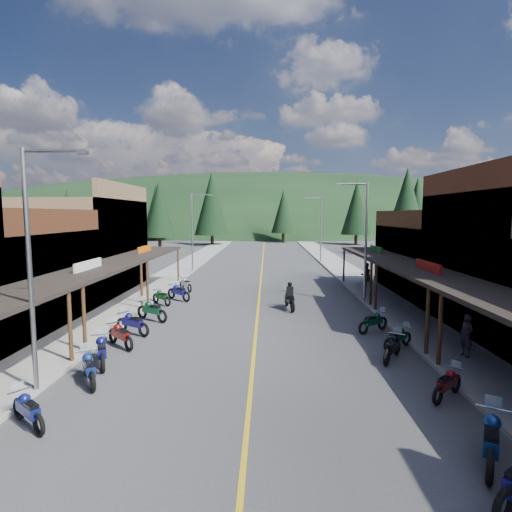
# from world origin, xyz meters

# --- Properties ---
(ground) EXTENTS (220.00, 220.00, 0.00)m
(ground) POSITION_xyz_m (0.00, 0.00, 0.00)
(ground) COLOR #38383A
(ground) RESTS_ON ground
(centerline) EXTENTS (0.15, 90.00, 0.01)m
(centerline) POSITION_xyz_m (0.00, 20.00, 0.01)
(centerline) COLOR gold
(centerline) RESTS_ON ground
(sidewalk_west) EXTENTS (3.40, 94.00, 0.15)m
(sidewalk_west) POSITION_xyz_m (-8.70, 20.00, 0.07)
(sidewalk_west) COLOR gray
(sidewalk_west) RESTS_ON ground
(sidewalk_east) EXTENTS (3.40, 94.00, 0.15)m
(sidewalk_east) POSITION_xyz_m (8.70, 20.00, 0.07)
(sidewalk_east) COLOR gray
(sidewalk_east) RESTS_ON ground
(shop_west_3) EXTENTS (10.90, 10.20, 8.20)m
(shop_west_3) POSITION_xyz_m (-13.78, 11.30, 3.52)
(shop_west_3) COLOR brown
(shop_west_3) RESTS_ON ground
(shop_east_3) EXTENTS (10.90, 10.20, 6.20)m
(shop_east_3) POSITION_xyz_m (13.75, 11.30, 2.53)
(shop_east_3) COLOR #4C2D16
(shop_east_3) RESTS_ON ground
(streetlight_0) EXTENTS (2.16, 0.18, 8.00)m
(streetlight_0) POSITION_xyz_m (-6.95, -6.00, 4.46)
(streetlight_0) COLOR gray
(streetlight_0) RESTS_ON ground
(streetlight_1) EXTENTS (2.16, 0.18, 8.00)m
(streetlight_1) POSITION_xyz_m (-6.95, 22.00, 4.46)
(streetlight_1) COLOR gray
(streetlight_1) RESTS_ON ground
(streetlight_2) EXTENTS (2.16, 0.18, 8.00)m
(streetlight_2) POSITION_xyz_m (6.95, 8.00, 4.46)
(streetlight_2) COLOR gray
(streetlight_2) RESTS_ON ground
(streetlight_3) EXTENTS (2.16, 0.18, 8.00)m
(streetlight_3) POSITION_xyz_m (6.95, 30.00, 4.46)
(streetlight_3) COLOR gray
(streetlight_3) RESTS_ON ground
(ridge_hill) EXTENTS (310.00, 140.00, 60.00)m
(ridge_hill) POSITION_xyz_m (0.00, 135.00, 0.00)
(ridge_hill) COLOR black
(ridge_hill) RESTS_ON ground
(pine_0) EXTENTS (5.04, 5.04, 11.00)m
(pine_0) POSITION_xyz_m (-40.00, 62.00, 6.48)
(pine_0) COLOR black
(pine_0) RESTS_ON ground
(pine_1) EXTENTS (5.88, 5.88, 12.50)m
(pine_1) POSITION_xyz_m (-24.00, 70.00, 7.24)
(pine_1) COLOR black
(pine_1) RESTS_ON ground
(pine_2) EXTENTS (6.72, 6.72, 14.00)m
(pine_2) POSITION_xyz_m (-10.00, 58.00, 7.99)
(pine_2) COLOR black
(pine_2) RESTS_ON ground
(pine_3) EXTENTS (5.04, 5.04, 11.00)m
(pine_3) POSITION_xyz_m (4.00, 66.00, 6.48)
(pine_3) COLOR black
(pine_3) RESTS_ON ground
(pine_4) EXTENTS (5.88, 5.88, 12.50)m
(pine_4) POSITION_xyz_m (18.00, 60.00, 7.24)
(pine_4) COLOR black
(pine_4) RESTS_ON ground
(pine_5) EXTENTS (6.72, 6.72, 14.00)m
(pine_5) POSITION_xyz_m (34.00, 72.00, 7.99)
(pine_5) COLOR black
(pine_5) RESTS_ON ground
(pine_6) EXTENTS (5.04, 5.04, 11.00)m
(pine_6) POSITION_xyz_m (46.00, 64.00, 6.48)
(pine_6) COLOR black
(pine_6) RESTS_ON ground
(pine_7) EXTENTS (5.88, 5.88, 12.50)m
(pine_7) POSITION_xyz_m (-32.00, 76.00, 7.24)
(pine_7) COLOR black
(pine_7) RESTS_ON ground
(pine_8) EXTENTS (4.48, 4.48, 10.00)m
(pine_8) POSITION_xyz_m (-22.00, 40.00, 5.98)
(pine_8) COLOR black
(pine_8) RESTS_ON ground
(pine_9) EXTENTS (4.93, 4.93, 10.80)m
(pine_9) POSITION_xyz_m (24.00, 45.00, 6.38)
(pine_9) COLOR black
(pine_9) RESTS_ON ground
(pine_10) EXTENTS (5.38, 5.38, 11.60)m
(pine_10) POSITION_xyz_m (-18.00, 50.00, 6.78)
(pine_10) COLOR black
(pine_10) RESTS_ON ground
(pine_11) EXTENTS (5.82, 5.82, 12.40)m
(pine_11) POSITION_xyz_m (20.00, 38.00, 7.19)
(pine_11) COLOR black
(pine_11) RESTS_ON ground
(bike_west_4) EXTENTS (1.93, 1.72, 1.11)m
(bike_west_4) POSITION_xyz_m (-6.10, -8.10, 0.56)
(bike_west_4) COLOR navy
(bike_west_4) RESTS_ON ground
(bike_west_5) EXTENTS (1.77, 2.23, 1.24)m
(bike_west_5) POSITION_xyz_m (-5.69, -5.19, 0.62)
(bike_west_5) COLOR navy
(bike_west_5) RESTS_ON ground
(bike_west_6) EXTENTS (1.65, 2.39, 1.30)m
(bike_west_6) POSITION_xyz_m (-5.95, -3.48, 0.65)
(bike_west_6) COLOR navy
(bike_west_6) RESTS_ON ground
(bike_west_7) EXTENTS (2.06, 2.02, 1.24)m
(bike_west_7) POSITION_xyz_m (-5.99, -1.35, 0.62)
(bike_west_7) COLOR #66100D
(bike_west_7) RESTS_ON ground
(bike_west_8) EXTENTS (2.28, 1.78, 1.27)m
(bike_west_8) POSITION_xyz_m (-6.09, 0.55, 0.63)
(bike_west_8) COLOR navy
(bike_west_8) RESTS_ON ground
(bike_west_9) EXTENTS (2.33, 1.87, 1.30)m
(bike_west_9) POSITION_xyz_m (-5.86, 3.10, 0.65)
(bike_west_9) COLOR #0D4229
(bike_west_9) RESTS_ON ground
(bike_west_10) EXTENTS (1.92, 1.87, 1.15)m
(bike_west_10) POSITION_xyz_m (-6.38, 7.09, 0.57)
(bike_west_10) COLOR #0E481D
(bike_west_10) RESTS_ON ground
(bike_west_11) EXTENTS (2.25, 2.05, 1.31)m
(bike_west_11) POSITION_xyz_m (-5.53, 8.39, 0.65)
(bike_west_11) COLOR navy
(bike_west_11) RESTS_ON ground
(bike_west_12) EXTENTS (1.77, 2.14, 1.21)m
(bike_west_12) POSITION_xyz_m (-5.75, 11.84, 0.60)
(bike_west_12) COLOR #A0A0A5
(bike_west_12) RESTS_ON ground
(bike_east_4) EXTENTS (1.85, 2.42, 1.34)m
(bike_east_4) POSITION_xyz_m (5.89, -9.40, 0.67)
(bike_east_4) COLOR navy
(bike_east_4) RESTS_ON ground
(bike_east_5) EXTENTS (1.82, 1.76, 1.08)m
(bike_east_5) POSITION_xyz_m (6.37, -6.01, 0.54)
(bike_east_5) COLOR #620D11
(bike_east_5) RESTS_ON ground
(bike_east_6) EXTENTS (1.69, 2.10, 1.18)m
(bike_east_6) POSITION_xyz_m (5.66, -2.64, 0.59)
(bike_east_6) COLOR black
(bike_east_6) RESTS_ON ground
(bike_east_7) EXTENTS (1.90, 1.70, 1.10)m
(bike_east_7) POSITION_xyz_m (6.35, -1.19, 0.55)
(bike_east_7) COLOR #0C3F26
(bike_east_7) RESTS_ON ground
(bike_east_8) EXTENTS (2.07, 1.78, 1.18)m
(bike_east_8) POSITION_xyz_m (5.92, 1.29, 0.59)
(bike_east_8) COLOR #0D412A
(bike_east_8) RESTS_ON ground
(rider_on_bike) EXTENTS (1.15, 2.44, 1.79)m
(rider_on_bike) POSITION_xyz_m (1.97, 6.05, 0.72)
(rider_on_bike) COLOR black
(rider_on_bike) RESTS_ON ground
(pedestrian_east_a) EXTENTS (0.58, 0.73, 1.77)m
(pedestrian_east_a) POSITION_xyz_m (8.67, -2.50, 1.03)
(pedestrian_east_a) COLOR #271E2E
(pedestrian_east_a) RESTS_ON sidewalk_east
(pedestrian_east_b) EXTENTS (1.08, 0.90, 1.92)m
(pedestrian_east_b) POSITION_xyz_m (8.46, 13.21, 1.11)
(pedestrian_east_b) COLOR brown
(pedestrian_east_b) RESTS_ON sidewalk_east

